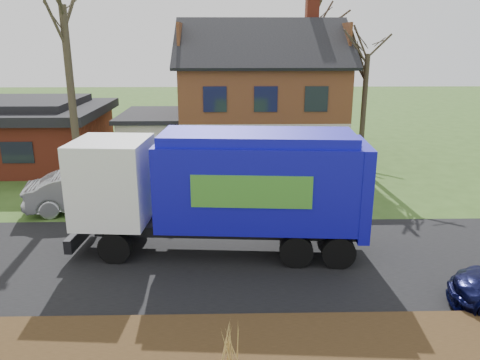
{
  "coord_description": "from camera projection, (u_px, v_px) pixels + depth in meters",
  "views": [
    {
      "loc": [
        0.12,
        -13.82,
        6.86
      ],
      "look_at": [
        0.5,
        2.5,
        2.0
      ],
      "focal_mm": 35.0,
      "sensor_mm": 36.0,
      "label": 1
    }
  ],
  "objects": [
    {
      "name": "ground",
      "position": [
        226.0,
        261.0,
        15.2
      ],
      "size": [
        120.0,
        120.0,
        0.0
      ],
      "primitive_type": "plane",
      "color": "#304E1A",
      "rests_on": "ground"
    },
    {
      "name": "road",
      "position": [
        226.0,
        260.0,
        15.2
      ],
      "size": [
        80.0,
        7.0,
        0.02
      ],
      "primitive_type": "cube",
      "color": "black",
      "rests_on": "ground"
    },
    {
      "name": "main_house",
      "position": [
        252.0,
        91.0,
        27.41
      ],
      "size": [
        12.95,
        8.95,
        9.26
      ],
      "color": "beige",
      "rests_on": "ground"
    },
    {
      "name": "ranch_house",
      "position": [
        19.0,
        132.0,
        26.87
      ],
      "size": [
        9.8,
        8.2,
        3.7
      ],
      "color": "#983621",
      "rests_on": "ground"
    },
    {
      "name": "garbage_truck",
      "position": [
        226.0,
        184.0,
        15.27
      ],
      "size": [
        9.74,
        3.25,
        4.11
      ],
      "rotation": [
        0.0,
        0.0,
        -0.07
      ],
      "color": "black",
      "rests_on": "ground"
    },
    {
      "name": "silver_sedan",
      "position": [
        89.0,
        191.0,
        19.62
      ],
      "size": [
        5.34,
        2.9,
        1.67
      ],
      "primitive_type": "imported",
      "rotation": [
        0.0,
        0.0,
        1.81
      ],
      "color": "#A1A4A8",
      "rests_on": "ground"
    },
    {
      "name": "tree_front_east",
      "position": [
        369.0,
        34.0,
        24.09
      ],
      "size": [
        3.2,
        3.2,
        8.89
      ],
      "color": "#393022",
      "rests_on": "ground"
    },
    {
      "name": "grass_clump_mid",
      "position": [
        227.0,
        342.0,
        9.74
      ],
      "size": [
        0.39,
        0.32,
        1.09
      ],
      "color": "tan",
      "rests_on": "mulch_verge"
    }
  ]
}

